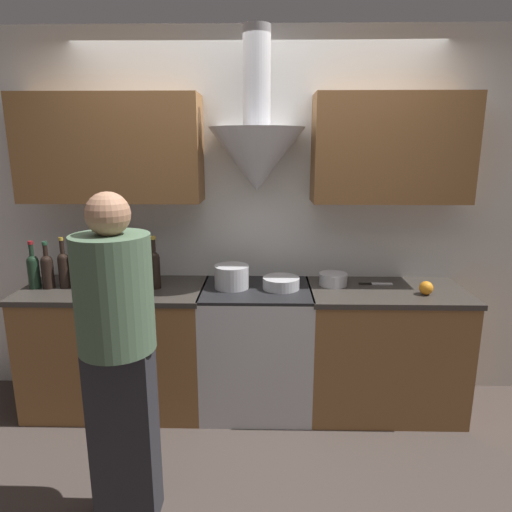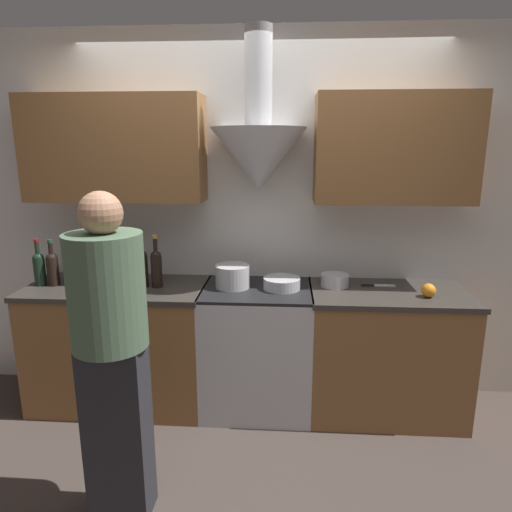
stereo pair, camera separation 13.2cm
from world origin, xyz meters
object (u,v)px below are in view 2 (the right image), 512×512
wine_bottle_2 (68,266)px  wine_bottle_5 (112,266)px  wine_bottle_3 (84,267)px  wine_bottle_0 (39,267)px  wine_bottle_4 (99,268)px  wine_bottle_1 (53,267)px  stock_pot (233,276)px  stove_range (257,348)px  wine_bottle_8 (156,266)px  mixing_bowl (282,283)px  saucepan (335,280)px  orange_fruit (429,290)px  wine_bottle_7 (142,266)px  wine_bottle_6 (127,267)px  person_foreground_left (111,348)px

wine_bottle_2 → wine_bottle_5: wine_bottle_5 is taller
wine_bottle_3 → wine_bottle_5: wine_bottle_5 is taller
wine_bottle_0 → wine_bottle_4: (0.42, 0.01, -0.00)m
wine_bottle_1 → stock_pot: bearing=1.7°
stove_range → wine_bottle_2: bearing=-179.6°
wine_bottle_8 → mixing_bowl: size_ratio=1.45×
wine_bottle_0 → saucepan: (2.03, 0.11, -0.09)m
mixing_bowl → orange_fruit: (0.94, -0.11, 0.01)m
stove_range → saucepan: bearing=9.0°
wine_bottle_3 → saucepan: wine_bottle_3 is taller
wine_bottle_1 → wine_bottle_5: size_ratio=0.91×
wine_bottle_7 → wine_bottle_6: bearing=-177.2°
wine_bottle_5 → wine_bottle_4: bearing=176.7°
wine_bottle_2 → wine_bottle_4: size_ratio=1.06×
mixing_bowl → wine_bottle_3: bearing=-179.5°
stove_range → wine_bottle_7: (-0.78, -0.01, 0.58)m
wine_bottle_0 → wine_bottle_2: 0.20m
mixing_bowl → wine_bottle_0: bearing=-179.1°
wine_bottle_5 → person_foreground_left: size_ratio=0.22×
stock_pot → person_foreground_left: 1.13m
wine_bottle_0 → wine_bottle_6: (0.62, 0.01, 0.00)m
wine_bottle_0 → saucepan: wine_bottle_0 is taller
wine_bottle_1 → wine_bottle_0: bearing=-178.2°
mixing_bowl → wine_bottle_4: bearing=-179.2°
orange_fruit → person_foreground_left: (-1.72, -0.91, -0.03)m
wine_bottle_3 → wine_bottle_8: (0.51, 0.00, 0.02)m
wine_bottle_3 → wine_bottle_8: 0.51m
stove_range → wine_bottle_1: wine_bottle_1 is taller
wine_bottle_8 → person_foreground_left: person_foreground_left is taller
wine_bottle_4 → wine_bottle_5: size_ratio=0.93×
wine_bottle_1 → orange_fruit: (2.51, -0.09, -0.09)m
wine_bottle_6 → stock_pot: wine_bottle_6 is taller
mixing_bowl → saucepan: 0.37m
wine_bottle_6 → person_foreground_left: bearing=-75.1°
wine_bottle_3 → person_foreground_left: 1.17m
stock_pot → wine_bottle_5: bearing=-177.5°
stove_range → wine_bottle_1: (-1.41, -0.02, 0.57)m
wine_bottle_3 → wine_bottle_4: (0.11, -0.01, -0.00)m
wine_bottle_6 → wine_bottle_8: wine_bottle_8 is taller
person_foreground_left → wine_bottle_0: bearing=131.6°
wine_bottle_6 → wine_bottle_7: wine_bottle_7 is taller
wine_bottle_4 → saucepan: (1.61, 0.10, -0.09)m
wine_bottle_1 → wine_bottle_8: (0.72, 0.01, 0.01)m
stove_range → stock_pot: (-0.17, 0.01, 0.51)m
wine_bottle_5 → wine_bottle_8: 0.31m
stock_pot → stove_range: bearing=-4.8°
orange_fruit → wine_bottle_1: bearing=178.0°
wine_bottle_4 → wine_bottle_3: bearing=177.2°
stove_range → wine_bottle_6: bearing=-178.9°
orange_fruit → saucepan: orange_fruit is taller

